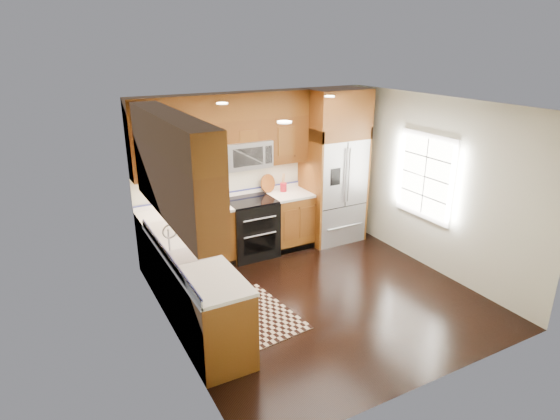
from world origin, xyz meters
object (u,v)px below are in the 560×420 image
refrigerator (334,167)px  knife_block (221,196)px  rug (258,313)px  utensil_crock (283,185)px  range (251,228)px

refrigerator → knife_block: refrigerator is taller
refrigerator → knife_block: size_ratio=9.67×
rug → knife_block: bearing=75.7°
knife_block → utensil_crock: 1.13m
range → knife_block: bearing=163.1°
range → utensil_crock: size_ratio=3.04×
utensil_crock → knife_block: bearing=-178.5°
utensil_crock → range: bearing=-166.6°
refrigerator → utensil_crock: (-0.86, 0.20, -0.26)m
knife_block → rug: bearing=-97.9°
rug → utensil_crock: 2.51m
range → rug: range is taller
refrigerator → rug: (-2.24, -1.63, -1.30)m
range → rug: bearing=-112.6°
rug → utensil_crock: (1.38, 1.83, 1.04)m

